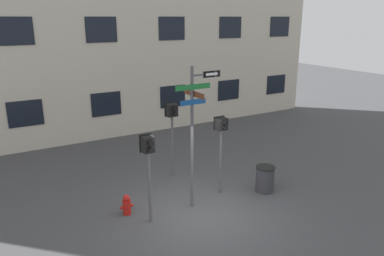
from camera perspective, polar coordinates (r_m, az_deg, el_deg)
ground_plane at (r=11.06m, az=1.14°, el=-13.10°), size 60.00×60.00×0.00m
street_sign_pole at (r=10.60m, az=0.37°, el=0.62°), size 1.46×1.06×4.19m
pedestrian_signal_left at (r=9.94m, az=-6.66°, el=-4.09°), size 0.37×0.40×2.52m
pedestrian_signal_right at (r=11.61m, az=4.50°, el=-0.89°), size 0.40×0.40×2.53m
pedestrian_signal_across at (r=12.82m, az=-3.05°, el=1.45°), size 0.42×0.40×2.67m
fire_hydrant at (r=11.13m, az=-9.92°, el=-11.47°), size 0.39×0.23×0.60m
trash_bin at (r=12.49m, az=11.05°, el=-7.60°), size 0.63×0.63×0.85m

